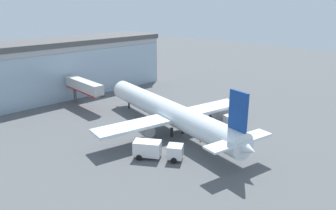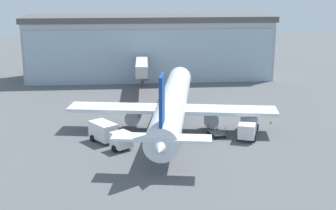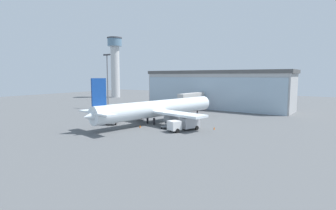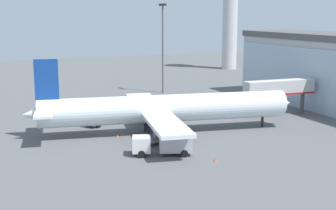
% 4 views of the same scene
% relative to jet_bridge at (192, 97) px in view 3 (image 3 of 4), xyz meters
% --- Properties ---
extents(ground, '(240.00, 240.00, 0.00)m').
position_rel_jet_bridge_xyz_m(ground, '(2.76, -26.73, -4.63)').
color(ground, '#545659').
extents(terminal_building, '(53.45, 15.08, 13.52)m').
position_rel_jet_bridge_xyz_m(terminal_building, '(2.76, 13.30, 2.13)').
color(terminal_building, '#ABABAB').
rests_on(terminal_building, ground).
extents(jet_bridge, '(3.29, 12.95, 6.01)m').
position_rel_jet_bridge_xyz_m(jet_bridge, '(0.00, 0.00, 0.00)').
color(jet_bridge, beige).
rests_on(jet_bridge, ground).
extents(control_tower, '(7.93, 7.93, 31.99)m').
position_rel_jet_bridge_xyz_m(control_tower, '(-61.58, 29.06, 14.11)').
color(control_tower, silver).
rests_on(control_tower, ground).
extents(apron_light_mast, '(3.20, 0.40, 19.21)m').
position_rel_jet_bridge_xyz_m(apron_light_mast, '(-29.17, -8.60, 6.73)').
color(apron_light_mast, '#59595E').
rests_on(apron_light_mast, ground).
extents(airplane, '(29.69, 39.67, 11.11)m').
position_rel_jet_bridge_xyz_m(airplane, '(2.60, -23.21, -1.09)').
color(airplane, white).
rests_on(airplane, ground).
extents(catering_truck, '(5.79, 7.33, 2.65)m').
position_rel_jet_bridge_xyz_m(catering_truck, '(-6.63, -29.02, -3.16)').
color(catering_truck, silver).
rests_on(catering_truck, ground).
extents(fuel_truck, '(4.79, 7.59, 2.65)m').
position_rel_jet_bridge_xyz_m(fuel_truck, '(12.71, -27.49, -3.16)').
color(fuel_truck, silver).
rests_on(fuel_truck, ground).
extents(baggage_cart, '(2.17, 3.08, 1.50)m').
position_rel_jet_bridge_xyz_m(baggage_cart, '(8.11, -27.61, -4.13)').
color(baggage_cart, slate).
rests_on(baggage_cart, ground).
extents(safety_cone_nose, '(0.36, 0.36, 0.55)m').
position_rel_jet_bridge_xyz_m(safety_cone_nose, '(2.62, -30.11, -4.35)').
color(safety_cone_nose, orange).
rests_on(safety_cone_nose, ground).
extents(safety_cone_wingtip, '(0.36, 0.36, 0.55)m').
position_rel_jet_bridge_xyz_m(safety_cone_wingtip, '(17.56, -23.16, -4.35)').
color(safety_cone_wingtip, orange).
rests_on(safety_cone_wingtip, ground).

